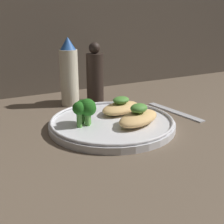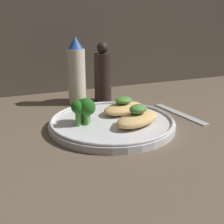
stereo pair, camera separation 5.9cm
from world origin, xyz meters
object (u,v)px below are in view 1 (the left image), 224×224
object	(u,v)px
broccoli_bunch	(85,109)
sauce_bottle	(69,73)
plate	(112,123)
pepper_grinder	(95,75)

from	to	relation	value
broccoli_bunch	sauce_bottle	bearing A→B (deg)	78.03
broccoli_bunch	sauce_bottle	distance (cm)	20.03
broccoli_bunch	sauce_bottle	size ratio (longest dim) A/B	0.32
plate	pepper_grinder	world-z (taller)	pepper_grinder
sauce_bottle	plate	bearing A→B (deg)	-84.86
sauce_bottle	pepper_grinder	bearing A→B (deg)	0.00
plate	sauce_bottle	xyz separation A→B (cm)	(-1.80, 19.97, 7.57)
plate	sauce_bottle	bearing A→B (deg)	95.14
plate	sauce_bottle	world-z (taller)	sauce_bottle
plate	pepper_grinder	distance (cm)	21.71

